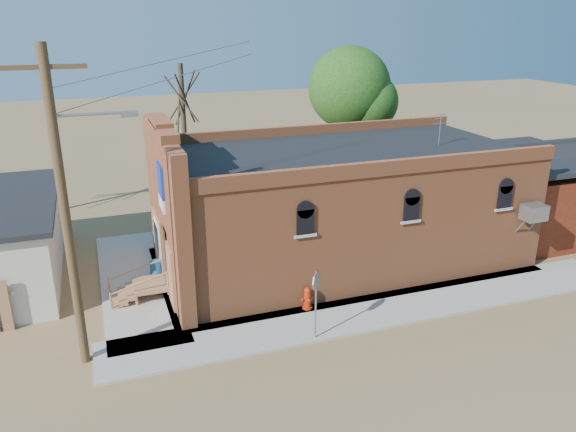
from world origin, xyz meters
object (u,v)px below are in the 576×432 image
object	(u,v)px
utility_pole	(66,207)
trash_barrel	(158,272)
fire_hydrant	(308,298)
stop_sign	(316,287)
brick_bar	(334,206)

from	to	relation	value
utility_pole	trash_barrel	xyz separation A→B (m)	(2.63, 4.27, -4.25)
fire_hydrant	stop_sign	distance (m)	2.29
fire_hydrant	brick_bar	bearing A→B (deg)	32.72
utility_pole	trash_barrel	bearing A→B (deg)	58.33
trash_barrel	brick_bar	bearing A→B (deg)	0.19
utility_pole	stop_sign	bearing A→B (deg)	-10.09
stop_sign	utility_pole	bearing A→B (deg)	145.09
utility_pole	fire_hydrant	bearing A→B (deg)	4.74
stop_sign	trash_barrel	bearing A→B (deg)	102.11
brick_bar	fire_hydrant	bearing A→B (deg)	-125.05
brick_bar	fire_hydrant	distance (m)	4.89
brick_bar	stop_sign	world-z (taller)	brick_bar
brick_bar	stop_sign	distance (m)	6.30
stop_sign	fire_hydrant	bearing A→B (deg)	51.21
utility_pole	stop_sign	distance (m)	7.46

